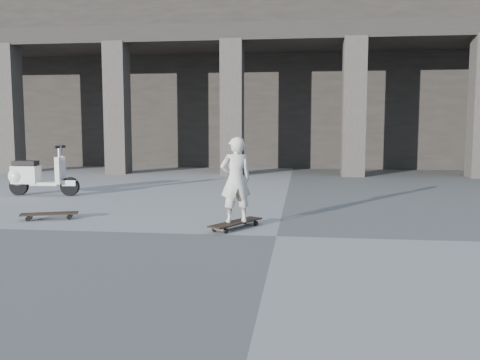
# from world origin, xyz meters

# --- Properties ---
(ground) EXTENTS (90.00, 90.00, 0.00)m
(ground) POSITION_xyz_m (0.00, 0.00, 0.00)
(ground) COLOR #4D4D4A
(ground) RESTS_ON ground
(colonnade) EXTENTS (28.00, 8.82, 6.00)m
(colonnade) POSITION_xyz_m (-0.00, 13.77, 3.03)
(colonnade) COLOR black
(colonnade) RESTS_ON ground
(longboard) EXTENTS (0.71, 0.97, 0.10)m
(longboard) POSITION_xyz_m (-0.61, 0.44, 0.08)
(longboard) COLOR black
(longboard) RESTS_ON ground
(skateboard_spare) EXTENTS (0.89, 0.51, 0.10)m
(skateboard_spare) POSITION_xyz_m (-3.62, 0.79, 0.08)
(skateboard_spare) COLOR black
(skateboard_spare) RESTS_ON ground
(child) EXTENTS (0.52, 0.43, 1.21)m
(child) POSITION_xyz_m (-0.61, 0.44, 0.71)
(child) COLOR beige
(child) RESTS_ON longboard
(scooter) EXTENTS (1.52, 0.49, 1.06)m
(scooter) POSITION_xyz_m (-5.36, 3.39, 0.42)
(scooter) COLOR black
(scooter) RESTS_ON ground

